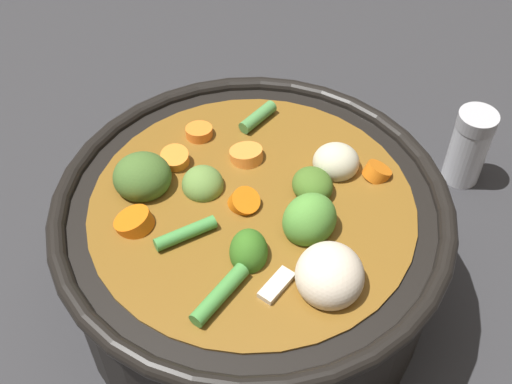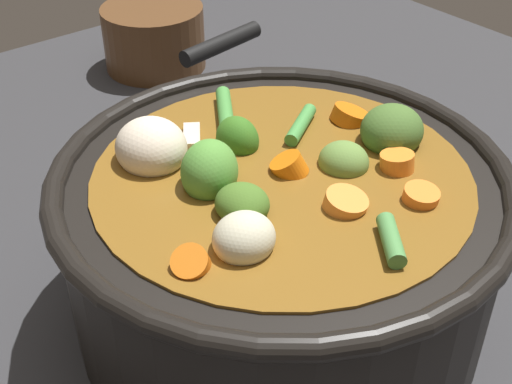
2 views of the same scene
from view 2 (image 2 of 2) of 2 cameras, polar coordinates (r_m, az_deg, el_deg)
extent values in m
plane|color=#2D2D30|center=(0.51, 1.84, -9.29)|extent=(1.10, 1.10, 0.00)
cylinder|color=black|center=(0.48, 1.97, -4.42)|extent=(0.29, 0.29, 0.11)
torus|color=black|center=(0.44, 2.12, 1.27)|extent=(0.30, 0.30, 0.01)
cylinder|color=brown|center=(0.47, 1.98, -3.97)|extent=(0.24, 0.24, 0.11)
ellipsoid|color=olive|center=(0.45, 7.20, 2.47)|extent=(0.04, 0.04, 0.03)
ellipsoid|color=#366D1F|center=(0.47, -1.97, 4.16)|extent=(0.03, 0.03, 0.03)
ellipsoid|color=#466F25|center=(0.40, -1.14, -0.99)|extent=(0.04, 0.04, 0.02)
ellipsoid|color=#539539|center=(0.43, -3.84, 1.69)|extent=(0.05, 0.05, 0.04)
ellipsoid|color=#45682B|center=(0.48, 11.09, 4.99)|extent=(0.05, 0.05, 0.03)
cylinder|color=orange|center=(0.50, 7.75, 6.12)|extent=(0.04, 0.04, 0.02)
cylinder|color=orange|center=(0.44, 2.80, 1.96)|extent=(0.03, 0.03, 0.02)
cylinder|color=orange|center=(0.41, 7.34, -1.01)|extent=(0.04, 0.04, 0.02)
cylinder|color=orange|center=(0.37, -5.35, -5.91)|extent=(0.03, 0.03, 0.02)
cylinder|color=orange|center=(0.43, 13.35, -0.47)|extent=(0.02, 0.02, 0.01)
cylinder|color=orange|center=(0.45, 11.50, 2.19)|extent=(0.02, 0.02, 0.02)
ellipsoid|color=beige|center=(0.38, -1.00, -3.82)|extent=(0.04, 0.03, 0.03)
ellipsoid|color=beige|center=(0.45, -8.59, 3.61)|extent=(0.05, 0.05, 0.04)
cylinder|color=#468F3E|center=(0.50, -2.58, 6.83)|extent=(0.04, 0.05, 0.01)
cylinder|color=#459242|center=(0.48, 3.70, 5.54)|extent=(0.04, 0.03, 0.01)
cylinder|color=#4C8B46|center=(0.39, 11.13, -3.83)|extent=(0.03, 0.04, 0.01)
cube|color=beige|center=(0.48, -5.30, 4.61)|extent=(0.03, 0.03, 0.01)
cylinder|color=brown|center=(0.84, -8.37, 12.46)|extent=(0.12, 0.12, 0.07)
cylinder|color=black|center=(0.75, -2.86, 12.08)|extent=(0.11, 0.03, 0.02)
camera|label=1|loc=(0.64, -25.37, 44.14)|focal=46.31mm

